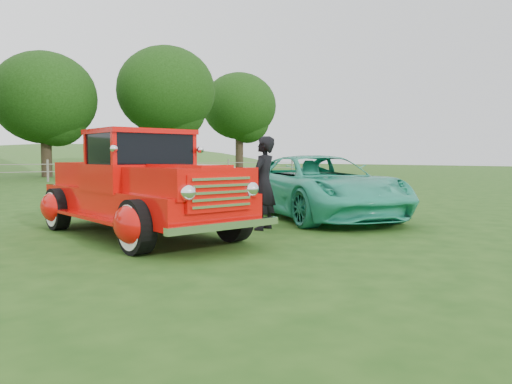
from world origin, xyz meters
TOP-DOWN VIEW (x-y plane):
  - ground at (0.00, 0.00)m, footprint 140.00×140.00m
  - tree_near_east at (5.00, 29.00)m, footprint 6.80×6.80m
  - tree_mid_east at (13.00, 27.00)m, footprint 7.20×7.20m
  - tree_far_east at (22.00, 30.00)m, footprint 6.60×6.60m
  - red_pickup at (-1.43, 1.83)m, footprint 2.30×5.02m
  - teal_sedan at (2.73, 1.65)m, footprint 3.76×5.41m
  - man at (0.63, 1.03)m, footprint 0.74×0.63m

SIDE VIEW (x-z plane):
  - ground at x=0.00m, z-range 0.00..0.00m
  - teal_sedan at x=2.73m, z-range 0.00..1.37m
  - red_pickup at x=-1.43m, z-range -0.09..1.69m
  - man at x=0.63m, z-range 0.00..1.70m
  - tree_near_east at x=5.00m, z-range 1.08..9.41m
  - tree_far_east at x=22.00m, z-range 1.43..10.29m
  - tree_mid_east at x=13.00m, z-range 1.45..10.89m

